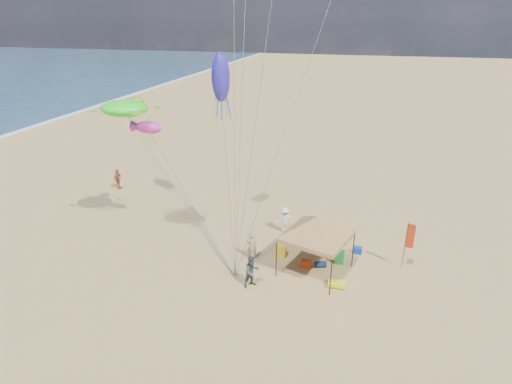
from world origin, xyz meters
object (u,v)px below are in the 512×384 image
Objects in this scene: chair_yellow at (282,250)px; person_near_a at (252,246)px; person_near_c at (285,220)px; feather_flag at (409,239)px; chair_green at (340,257)px; cooler_red at (306,264)px; cooler_blue at (357,250)px; person_far_a at (118,179)px; person_near_b at (252,272)px; canopy_tent at (318,219)px; beach_cart at (337,284)px.

chair_yellow is 1.82m from person_near_a.
person_near_a is 3.88m from person_near_c.
feather_flag is 7.83m from person_near_c.
cooler_red is at bearing -152.67° from chair_green.
cooler_blue is 1.62m from chair_green.
person_far_a reaches higher than cooler_red.
person_near_b is at bearing -133.33° from cooler_red.
cooler_red is 3.51m from cooler_blue.
cooler_blue is (2.71, 2.23, 0.00)m from cooler_red.
cooler_blue is at bearing 49.75° from canopy_tent.
person_near_c is (-3.84, 5.25, 0.66)m from beach_cart.
person_far_a reaches higher than chair_yellow.
person_near_c is 1.03× the size of person_far_a.
chair_green is 5.02m from person_near_a.
beach_cart is at bearing -41.81° from canopy_tent.
person_near_b reaches higher than cooler_red.
canopy_tent is at bearing -110.63° from person_far_a.
person_near_c is at bearing 40.76° from person_near_b.
person_near_b is (-2.96, -2.23, -2.35)m from canopy_tent.
canopy_tent is 3.72m from chair_yellow.
feather_flag is at bearing 4.34° from chair_green.
person_near_a is at bearing -170.00° from chair_green.
person_near_b is (0.73, -2.61, 0.05)m from person_near_a.
feather_flag is at bearing 12.56° from cooler_red.
canopy_tent is 2.11× the size of feather_flag.
cooler_red is 1.00× the size of cooler_blue.
beach_cart is 20.38m from person_far_a.
person_near_b is at bearing -136.90° from cooler_blue.
chair_yellow is at bearing -161.13° from cooler_blue.
person_near_c is at bearing 98.39° from chair_yellow.
feather_flag is 4.72m from beach_cart.
chair_green is 0.42× the size of person_far_a.
person_near_b is at bearing 83.38° from person_near_a.
cooler_red is (-0.54, 0.33, -3.04)m from canopy_tent.
canopy_tent is 6.66× the size of beach_cart.
feather_flag is at bearing -102.06° from person_far_a.
feather_flag reaches higher than chair_yellow.
canopy_tent reaches higher than chair_yellow.
cooler_red is 2.39m from beach_cart.
person_near_a is (-3.15, 0.05, 0.64)m from cooler_red.
person_near_c is at bearing 117.95° from cooler_red.
person_far_a is (-14.88, 6.69, 0.48)m from chair_yellow.
canopy_tent is 18.83m from person_far_a.
person_far_a is at bearing 164.70° from cooler_blue.
person_near_b is 1.02× the size of person_near_c.
canopy_tent is at bearing 151.86° from person_near_a.
chair_green is at bearing 27.33° from cooler_red.
canopy_tent is 5.20m from feather_flag.
cooler_blue is 0.32× the size of person_far_a.
person_near_b reaches higher than beach_cart.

